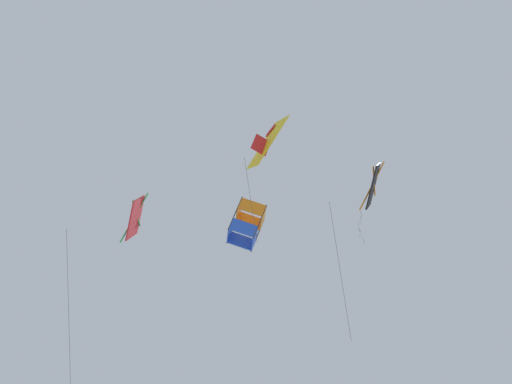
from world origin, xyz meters
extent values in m
cube|color=black|center=(-5.32, 1.99, 32.37)|extent=(0.81, 2.41, 2.30)
cylinder|color=orange|center=(-5.29, 2.00, 32.39)|extent=(1.23, 0.55, 2.52)
cylinder|color=orange|center=(-5.38, 1.97, 32.58)|extent=(0.20, 1.95, 0.06)
cylinder|color=#47474C|center=(-4.74, 2.21, 30.98)|extent=(0.05, 0.01, 0.29)
cube|color=white|center=(-4.74, 2.19, 30.83)|extent=(0.06, 0.17, 0.06)
cylinder|color=#47474C|center=(-4.69, 2.22, 30.69)|extent=(0.07, 0.12, 0.30)
cube|color=white|center=(-4.63, 2.25, 30.54)|extent=(0.17, 0.07, 0.06)
cylinder|color=#47474C|center=(-4.62, 2.24, 30.39)|extent=(0.04, 0.03, 0.29)
cube|color=white|center=(-4.61, 2.22, 30.25)|extent=(0.16, 0.10, 0.06)
cylinder|color=#47474C|center=(-4.64, 2.24, 30.10)|extent=(0.06, 0.07, 0.30)
cube|color=white|center=(-4.66, 2.27, 29.95)|extent=(0.02, 0.17, 0.06)
cylinder|color=#47474C|center=(-4.72, 2.26, 29.81)|extent=(0.03, 0.13, 0.30)
cube|color=white|center=(-4.78, 2.25, 29.66)|extent=(0.07, 0.17, 0.06)
cylinder|color=#47474C|center=(-3.82, 1.98, 28.79)|extent=(0.50, 1.86, 4.68)
pyramid|color=yellow|center=(-1.02, -0.36, 36.60)|extent=(2.22, 3.07, 1.95)
cube|color=red|center=(-0.81, -0.23, 36.41)|extent=(0.89, 0.57, 1.10)
cube|color=red|center=(-1.23, -0.49, 37.42)|extent=(0.51, 0.74, 0.22)
cylinder|color=#47474C|center=(-0.34, -0.46, 33.68)|extent=(0.51, 0.90, 3.89)
cube|color=red|center=(3.73, 2.58, 31.06)|extent=(0.53, 2.13, 2.11)
cylinder|color=green|center=(3.76, 2.59, 31.07)|extent=(0.82, 0.39, 2.37)
cylinder|color=green|center=(3.70, 2.57, 31.25)|extent=(0.17, 1.74, 0.05)
cylinder|color=#47474C|center=(5.52, 2.47, 25.89)|extent=(0.56, 2.85, 7.99)
cube|color=orange|center=(0.40, -2.45, 34.46)|extent=(0.44, 1.19, 0.60)
cube|color=orange|center=(-0.69, -2.65, 34.08)|extent=(0.44, 1.19, 0.60)
cube|color=orange|center=(-0.25, -1.97, 34.27)|extent=(1.29, 0.27, 0.97)
cube|color=orange|center=(-0.04, -3.13, 34.27)|extent=(1.29, 0.27, 0.97)
cube|color=blue|center=(0.77, -2.38, 33.35)|extent=(0.44, 1.19, 0.60)
cube|color=blue|center=(-0.32, -2.58, 32.98)|extent=(0.44, 1.19, 0.60)
cube|color=blue|center=(0.12, -1.91, 33.17)|extent=(1.29, 0.27, 0.97)
cube|color=blue|center=(0.33, -3.06, 33.17)|extent=(1.29, 0.27, 0.97)
cylinder|color=#332D28|center=(0.48, -1.84, 33.91)|extent=(0.65, 0.16, 1.80)
cylinder|color=#332D28|center=(0.69, -2.99, 33.91)|extent=(0.65, 0.16, 1.80)
cylinder|color=#332D28|center=(-0.61, -2.04, 33.53)|extent=(0.65, 0.16, 1.80)
cylinder|color=#332D28|center=(-0.40, -3.19, 33.53)|extent=(0.65, 0.16, 1.80)
camera|label=1|loc=(-2.90, 25.17, 16.40)|focal=50.96mm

